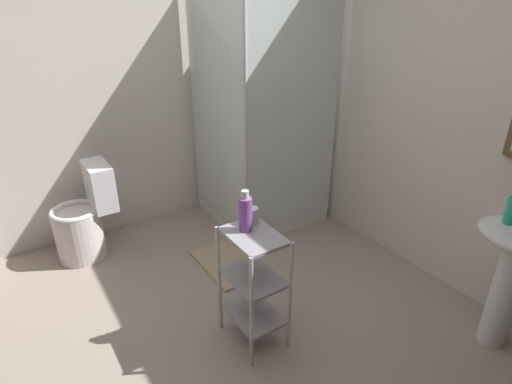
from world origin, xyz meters
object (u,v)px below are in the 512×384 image
object	(u,v)px
storage_cart	(253,279)
bath_mat	(228,263)
shower_stall	(259,174)
rinse_cup	(252,215)
toilet	(85,220)
hand_soap_bottle	(511,209)
conditioner_bottle_purple	(245,213)

from	to	relation	value
storage_cart	bath_mat	bearing A→B (deg)	161.53
shower_stall	rinse_cup	size ratio (longest dim) A/B	21.66
shower_stall	toilet	world-z (taller)	shower_stall
rinse_cup	bath_mat	world-z (taller)	rinse_cup
hand_soap_bottle	conditioner_bottle_purple	bearing A→B (deg)	-124.72
shower_stall	conditioner_bottle_purple	xyz separation A→B (m)	(1.18, -0.87, 0.38)
storage_cart	bath_mat	world-z (taller)	storage_cart
shower_stall	hand_soap_bottle	distance (m)	2.06
hand_soap_bottle	rinse_cup	size ratio (longest dim) A/B	1.89
storage_cart	hand_soap_bottle	xyz separation A→B (m)	(0.75, 1.16, 0.45)
toilet	hand_soap_bottle	world-z (taller)	hand_soap_bottle
storage_cart	rinse_cup	world-z (taller)	rinse_cup
shower_stall	bath_mat	size ratio (longest dim) A/B	3.33
toilet	rinse_cup	xyz separation A→B (m)	(1.39, 0.69, 0.47)
toilet	bath_mat	bearing A→B (deg)	49.83
bath_mat	toilet	bearing A→B (deg)	-130.17
rinse_cup	bath_mat	bearing A→B (deg)	163.76
shower_stall	rinse_cup	bearing A→B (deg)	-35.17
toilet	rinse_cup	distance (m)	1.62
storage_cart	hand_soap_bottle	distance (m)	1.45
toilet	storage_cart	xyz separation A→B (m)	(1.50, 0.62, 0.12)
hand_soap_bottle	bath_mat	size ratio (longest dim) A/B	0.29
toilet	conditioner_bottle_purple	xyz separation A→B (m)	(1.44, 0.62, 0.53)
rinse_cup	bath_mat	size ratio (longest dim) A/B	0.15
storage_cart	bath_mat	distance (m)	0.91
shower_stall	hand_soap_bottle	xyz separation A→B (m)	(1.99, 0.31, 0.42)
rinse_cup	hand_soap_bottle	bearing A→B (deg)	51.71
shower_stall	storage_cart	size ratio (longest dim) A/B	2.70
toilet	rinse_cup	bearing A→B (deg)	26.53
toilet	conditioner_bottle_purple	world-z (taller)	conditioner_bottle_purple
rinse_cup	shower_stall	bearing A→B (deg)	144.83
storage_cart	rinse_cup	distance (m)	0.38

